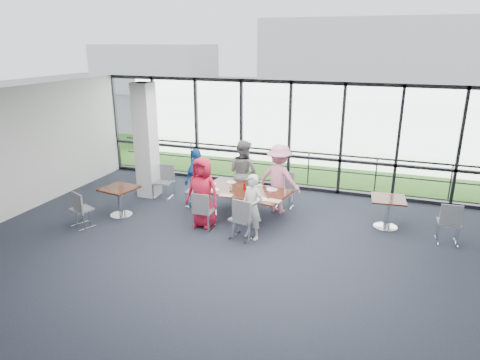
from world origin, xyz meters
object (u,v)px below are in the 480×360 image
(chair_main_nl, at_px, (204,211))
(chair_spare_r, at_px, (449,223))
(diner_near_right, at_px, (252,207))
(chair_main_fl, at_px, (245,187))
(chair_main_end, at_px, (194,191))
(side_table_right, at_px, (388,204))
(chair_spare_lb, at_px, (163,182))
(chair_main_fr, at_px, (284,192))
(main_table, at_px, (244,194))
(chair_spare_la, at_px, (82,209))
(diner_end, at_px, (197,178))
(structural_column, at_px, (146,141))
(diner_near_left, at_px, (203,192))
(diner_far_left, at_px, (243,173))
(chair_main_nr, at_px, (242,219))
(side_table_left, at_px, (119,193))
(diner_far_right, at_px, (279,179))

(chair_main_nl, bearing_deg, chair_spare_r, 10.05)
(diner_near_right, xyz_separation_m, chair_main_fl, (-0.91, 2.14, -0.31))
(chair_main_nl, bearing_deg, chair_main_end, 122.70)
(side_table_right, distance_m, chair_spare_lb, 6.01)
(chair_main_fr, xyz_separation_m, chair_main_end, (-2.31, -0.63, -0.05))
(main_table, relative_size, chair_spare_la, 2.61)
(diner_end, bearing_deg, chair_main_fr, 120.48)
(main_table, bearing_deg, chair_main_nl, -116.15)
(structural_column, relative_size, chair_spare_r, 3.42)
(structural_column, xyz_separation_m, chair_main_nl, (2.45, -1.57, -1.15))
(chair_spare_lb, bearing_deg, diner_near_left, 136.02)
(diner_far_left, bearing_deg, chair_main_nl, 103.08)
(diner_far_left, xyz_separation_m, chair_main_end, (-1.19, -0.58, -0.48))
(chair_main_nr, relative_size, chair_main_fr, 1.04)
(structural_column, xyz_separation_m, chair_main_nr, (3.48, -1.79, -1.12))
(diner_far_left, bearing_deg, chair_spare_r, -165.13)
(structural_column, distance_m, diner_near_left, 2.85)
(chair_main_nr, xyz_separation_m, chair_main_fr, (0.42, 2.11, -0.02))
(diner_near_left, height_order, chair_main_nr, diner_near_left)
(structural_column, relative_size, main_table, 1.36)
(main_table, height_order, chair_main_fl, chair_main_fl)
(diner_near_left, distance_m, chair_spare_lb, 2.35)
(diner_near_left, height_order, chair_main_fl, diner_near_left)
(side_table_left, bearing_deg, chair_main_fr, 26.54)
(structural_column, xyz_separation_m, diner_near_left, (2.35, -1.42, -0.75))
(side_table_left, height_order, diner_near_left, diner_near_left)
(chair_spare_lb, bearing_deg, chair_main_fl, -174.96)
(diner_far_left, relative_size, diner_end, 1.11)
(chair_spare_lb, bearing_deg, diner_far_right, 174.23)
(main_table, height_order, diner_far_right, diner_far_right)
(side_table_left, xyz_separation_m, chair_main_fl, (2.63, 2.03, -0.19))
(main_table, relative_size, diner_near_left, 1.39)
(chair_spare_la, height_order, chair_spare_lb, chair_spare_lb)
(chair_spare_lb, bearing_deg, chair_main_fr, 178.56)
(diner_end, xyz_separation_m, chair_main_nl, (0.75, -1.24, -0.35))
(chair_main_fl, bearing_deg, chair_main_end, 59.16)
(chair_main_fr, relative_size, chair_spare_lb, 1.02)
(side_table_left, relative_size, diner_near_right, 0.61)
(main_table, bearing_deg, diner_near_right, -51.02)
(main_table, height_order, chair_main_end, chair_main_end)
(diner_far_left, relative_size, chair_spare_lb, 1.96)
(chair_main_nr, distance_m, chair_main_fl, 2.37)
(diner_near_right, bearing_deg, diner_near_left, -170.32)
(chair_spare_la, bearing_deg, side_table_right, 42.14)
(structural_column, height_order, side_table_left, structural_column)
(main_table, distance_m, chair_main_nr, 1.19)
(diner_end, distance_m, chair_main_end, 0.41)
(diner_end, bearing_deg, chair_spare_lb, -90.05)
(structural_column, height_order, chair_spare_r, structural_column)
(chair_main_end, bearing_deg, structural_column, -105.22)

